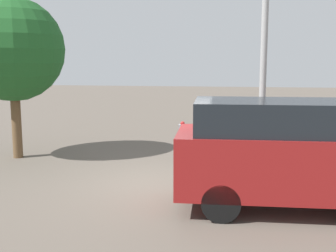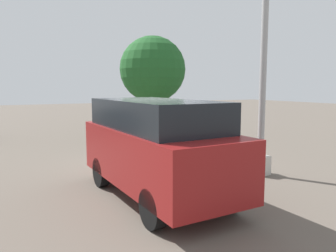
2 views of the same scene
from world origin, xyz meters
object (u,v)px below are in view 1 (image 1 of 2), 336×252
Objects in this scene: parking_meter_near at (183,137)px; parked_van at (292,151)px; lamp_post at (263,78)px; street_tree at (12,50)px.

parked_van reaches higher than parking_meter_near.
lamp_post is 7.46m from street_tree.
parked_van is 0.96× the size of street_tree.
street_tree is at bearing 160.95° from parking_meter_near.
lamp_post is 3.73m from parked_van.
parked_van is at bearing -24.22° from street_tree.
parked_van is 8.81m from street_tree.
street_tree is (-7.80, 3.51, 2.12)m from parked_van.
parking_meter_near is 6.06m from street_tree.
street_tree reaches higher than parking_meter_near.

